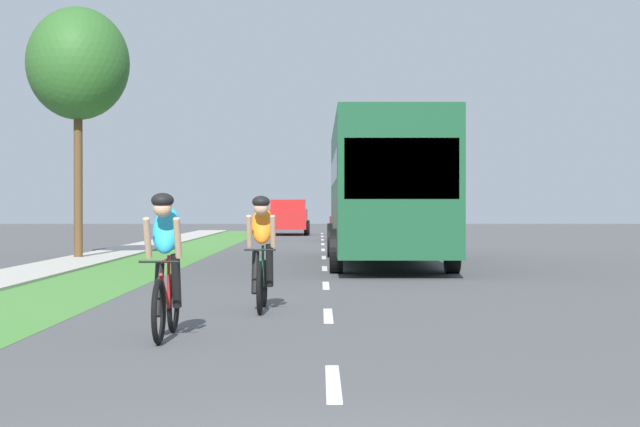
{
  "coord_description": "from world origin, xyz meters",
  "views": [
    {
      "loc": [
        -0.11,
        -4.6,
        1.43
      ],
      "look_at": [
        0.03,
        23.36,
        1.24
      ],
      "focal_mm": 57.09,
      "sensor_mm": 36.0,
      "label": 1
    }
  ],
  "objects_px": {
    "sedan_maroon": "(346,222)",
    "street_tree_near": "(73,64)",
    "suv_red": "(283,216)",
    "bus_dark_green": "(378,185)",
    "cyclist_trailing": "(257,252)",
    "cyclist_lead": "(161,264)"
  },
  "relations": [
    {
      "from": "cyclist_trailing",
      "to": "sedan_maroon",
      "type": "height_order",
      "value": "cyclist_trailing"
    },
    {
      "from": "sedan_maroon",
      "to": "street_tree_near",
      "type": "relative_size",
      "value": 0.62
    },
    {
      "from": "bus_dark_green",
      "to": "suv_red",
      "type": "distance_m",
      "value": 26.36
    },
    {
      "from": "cyclist_lead",
      "to": "suv_red",
      "type": "height_order",
      "value": "suv_red"
    },
    {
      "from": "cyclist_lead",
      "to": "suv_red",
      "type": "xyz_separation_m",
      "value": [
        0.06,
        40.74,
        0.14
      ]
    },
    {
      "from": "sedan_maroon",
      "to": "suv_red",
      "type": "distance_m",
      "value": 9.06
    },
    {
      "from": "sedan_maroon",
      "to": "street_tree_near",
      "type": "bearing_deg",
      "value": -117.44
    },
    {
      "from": "cyclist_lead",
      "to": "street_tree_near",
      "type": "height_order",
      "value": "street_tree_near"
    },
    {
      "from": "cyclist_trailing",
      "to": "suv_red",
      "type": "height_order",
      "value": "suv_red"
    },
    {
      "from": "cyclist_trailing",
      "to": "suv_red",
      "type": "bearing_deg",
      "value": 91.24
    },
    {
      "from": "suv_red",
      "to": "sedan_maroon",
      "type": "bearing_deg",
      "value": -71.17
    },
    {
      "from": "cyclist_lead",
      "to": "bus_dark_green",
      "type": "height_order",
      "value": "bus_dark_green"
    },
    {
      "from": "cyclist_trailing",
      "to": "bus_dark_green",
      "type": "height_order",
      "value": "bus_dark_green"
    },
    {
      "from": "cyclist_trailing",
      "to": "suv_red",
      "type": "xyz_separation_m",
      "value": [
        -0.82,
        37.82,
        0.14
      ]
    },
    {
      "from": "cyclist_trailing",
      "to": "street_tree_near",
      "type": "relative_size",
      "value": 0.25
    },
    {
      "from": "suv_red",
      "to": "bus_dark_green",
      "type": "bearing_deg",
      "value": -82.99
    },
    {
      "from": "cyclist_lead",
      "to": "street_tree_near",
      "type": "bearing_deg",
      "value": 106.42
    },
    {
      "from": "cyclist_lead",
      "to": "bus_dark_green",
      "type": "bearing_deg",
      "value": 77.37
    },
    {
      "from": "sedan_maroon",
      "to": "street_tree_near",
      "type": "distance_m",
      "value": 17.84
    },
    {
      "from": "bus_dark_green",
      "to": "suv_red",
      "type": "bearing_deg",
      "value": 97.01
    },
    {
      "from": "bus_dark_green",
      "to": "sedan_maroon",
      "type": "distance_m",
      "value": 17.62
    },
    {
      "from": "cyclist_lead",
      "to": "sedan_maroon",
      "type": "xyz_separation_m",
      "value": [
        2.98,
        32.17,
        -0.04
      ]
    }
  ]
}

